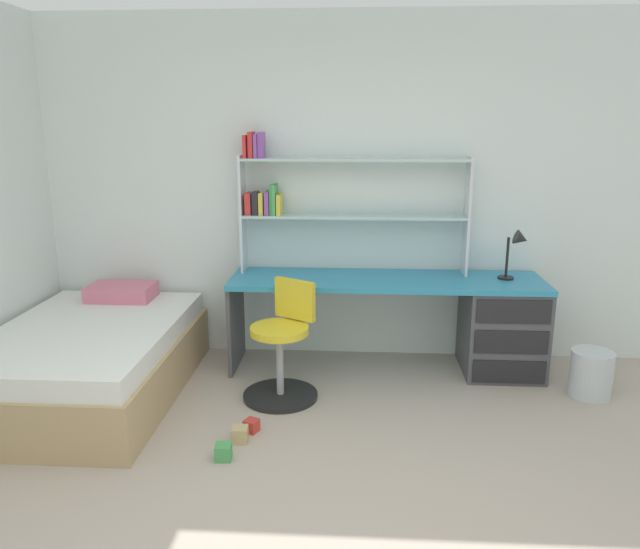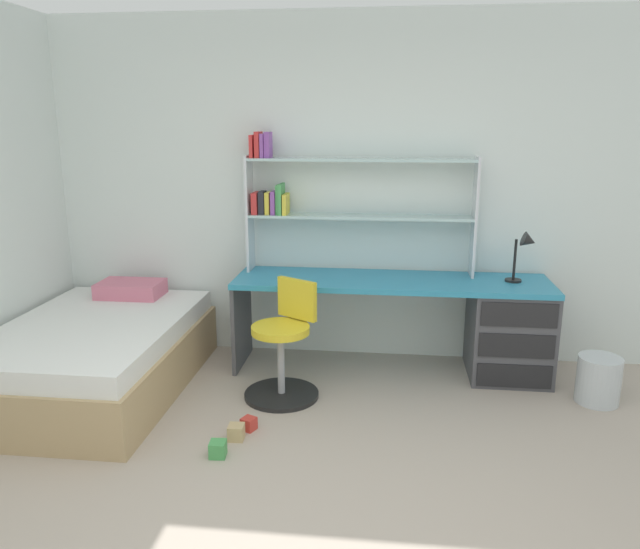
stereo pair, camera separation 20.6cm
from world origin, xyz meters
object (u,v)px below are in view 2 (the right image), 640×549
desk_lamp (525,249)px  toy_block_red_1 (249,424)px  waste_bin (598,380)px  toy_block_green_0 (218,449)px  swivel_chair (284,352)px  toy_block_natural_2 (236,432)px  bookshelf_hutch (331,193)px  bed_platform (96,355)px  desk (476,322)px

desk_lamp → toy_block_red_1: (-1.82, -1.07, -0.94)m
waste_bin → toy_block_green_0: bearing=-157.6°
swivel_chair → waste_bin: bearing=3.8°
waste_bin → toy_block_natural_2: waste_bin is taller
toy_block_red_1 → waste_bin: bearing=16.1°
bookshelf_hutch → toy_block_natural_2: bearing=-107.5°
bed_platform → toy_block_natural_2: size_ratio=19.59×
swivel_chair → toy_block_natural_2: 0.72m
toy_block_natural_2 → toy_block_red_1: bearing=68.9°
swivel_chair → desk_lamp: bearing=18.1°
desk_lamp → toy_block_natural_2: 2.40m
toy_block_green_0 → waste_bin: bearing=22.4°
bookshelf_hutch → waste_bin: bearing=-17.3°
bookshelf_hutch → toy_block_red_1: 1.85m
desk → bookshelf_hutch: 1.47m
desk_lamp → toy_block_natural_2: bearing=-147.4°
desk → toy_block_red_1: size_ratio=29.51×
desk → waste_bin: 0.91m
bed_platform → toy_block_green_0: 1.38m
bed_platform → toy_block_red_1: bearing=-21.1°
bookshelf_hutch → desk_lamp: 1.49m
waste_bin → swivel_chair: bearing=-176.2°
bookshelf_hutch → waste_bin: size_ratio=5.35×
desk_lamp → toy_block_red_1: bearing=-149.6°
bookshelf_hutch → bed_platform: size_ratio=0.95×
waste_bin → toy_block_red_1: 2.38m
swivel_chair → bed_platform: size_ratio=0.44×
bed_platform → desk: bearing=12.3°
toy_block_green_0 → toy_block_red_1: 0.34m
toy_block_green_0 → toy_block_red_1: size_ratio=1.15×
bookshelf_hutch → toy_block_natural_2: size_ratio=18.67×
desk → toy_block_green_0: size_ratio=25.58×
swivel_chair → toy_block_natural_2: (-0.18, -0.64, -0.28)m
desk → toy_block_natural_2: bearing=-142.6°
waste_bin → desk_lamp: bearing=138.9°
bed_platform → toy_block_red_1: (1.22, -0.47, -0.21)m
toy_block_green_0 → toy_block_red_1: toy_block_green_0 is taller
desk → desk_lamp: (0.31, 0.00, 0.57)m
bed_platform → swivel_chair: bearing=2.0°
desk → bed_platform: (-2.72, -0.59, -0.16)m
desk_lamp → bed_platform: size_ratio=0.21×
bookshelf_hutch → toy_block_red_1: bearing=-107.2°
swivel_chair → bed_platform: swivel_chair is taller
desk_lamp → toy_block_natural_2: size_ratio=4.11×
toy_block_red_1 → bed_platform: bearing=158.9°
bed_platform → waste_bin: bearing=3.1°
desk_lamp → swivel_chair: desk_lamp is taller
toy_block_green_0 → bookshelf_hutch: bearing=72.7°
bookshelf_hutch → swivel_chair: bearing=-108.9°
bed_platform → waste_bin: size_ratio=5.61×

